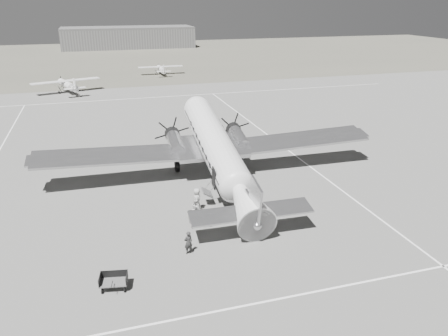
{
  "coord_description": "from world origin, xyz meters",
  "views": [
    {
      "loc": [
        -7.44,
        -31.97,
        15.39
      ],
      "look_at": [
        2.21,
        0.39,
        2.2
      ],
      "focal_mm": 35.0,
      "sensor_mm": 36.0,
      "label": 1
    }
  ],
  "objects_px": {
    "hangar_main": "(128,37)",
    "light_plane_left": "(67,86)",
    "light_plane_right": "(161,70)",
    "baggage_cart_near": "(200,219)",
    "ramp_agent": "(196,209)",
    "baggage_cart_far": "(114,282)",
    "dc3_airliner": "(217,151)",
    "passenger": "(197,199)",
    "ground_crew": "(188,242)"
  },
  "relations": [
    {
      "from": "ground_crew",
      "to": "passenger",
      "type": "distance_m",
      "value": 6.14
    },
    {
      "from": "light_plane_left",
      "to": "ramp_agent",
      "type": "relative_size",
      "value": 7.37
    },
    {
      "from": "light_plane_left",
      "to": "light_plane_right",
      "type": "relative_size",
      "value": 1.22
    },
    {
      "from": "dc3_airliner",
      "to": "passenger",
      "type": "xyz_separation_m",
      "value": [
        -2.96,
        -4.63,
        -2.1
      ]
    },
    {
      "from": "hangar_main",
      "to": "baggage_cart_far",
      "type": "height_order",
      "value": "hangar_main"
    },
    {
      "from": "dc3_airliner",
      "to": "light_plane_left",
      "type": "xyz_separation_m",
      "value": [
        -14.08,
        45.44,
        -1.8
      ]
    },
    {
      "from": "baggage_cart_near",
      "to": "ramp_agent",
      "type": "distance_m",
      "value": 1.06
    },
    {
      "from": "ground_crew",
      "to": "light_plane_right",
      "type": "bearing_deg",
      "value": -113.27
    },
    {
      "from": "baggage_cart_near",
      "to": "baggage_cart_far",
      "type": "height_order",
      "value": "baggage_cart_near"
    },
    {
      "from": "hangar_main",
      "to": "ground_crew",
      "type": "bearing_deg",
      "value": -93.44
    },
    {
      "from": "hangar_main",
      "to": "ground_crew",
      "type": "xyz_separation_m",
      "value": [
        -7.7,
        -128.06,
        -2.51
      ]
    },
    {
      "from": "baggage_cart_far",
      "to": "ramp_agent",
      "type": "height_order",
      "value": "ramp_agent"
    },
    {
      "from": "hangar_main",
      "to": "passenger",
      "type": "xyz_separation_m",
      "value": [
        -5.75,
        -122.24,
        -2.39
      ]
    },
    {
      "from": "light_plane_left",
      "to": "ramp_agent",
      "type": "xyz_separation_m",
      "value": [
        10.74,
        -51.39,
        -0.42
      ]
    },
    {
      "from": "hangar_main",
      "to": "light_plane_left",
      "type": "bearing_deg",
      "value": -103.16
    },
    {
      "from": "dc3_airliner",
      "to": "ramp_agent",
      "type": "distance_m",
      "value": 7.18
    },
    {
      "from": "baggage_cart_far",
      "to": "passenger",
      "type": "height_order",
      "value": "passenger"
    },
    {
      "from": "dc3_airliner",
      "to": "baggage_cart_far",
      "type": "relative_size",
      "value": 19.52
    },
    {
      "from": "ground_crew",
      "to": "baggage_cart_far",
      "type": "bearing_deg",
      "value": 10.81
    },
    {
      "from": "hangar_main",
      "to": "light_plane_right",
      "type": "bearing_deg",
      "value": -88.35
    },
    {
      "from": "baggage_cart_near",
      "to": "ground_crew",
      "type": "bearing_deg",
      "value": -110.03
    },
    {
      "from": "hangar_main",
      "to": "baggage_cart_far",
      "type": "bearing_deg",
      "value": -95.48
    },
    {
      "from": "light_plane_left",
      "to": "ground_crew",
      "type": "bearing_deg",
      "value": -98.69
    },
    {
      "from": "dc3_airliner",
      "to": "baggage_cart_near",
      "type": "bearing_deg",
      "value": -113.76
    },
    {
      "from": "baggage_cart_near",
      "to": "passenger",
      "type": "relative_size",
      "value": 0.95
    },
    {
      "from": "hangar_main",
      "to": "light_plane_left",
      "type": "distance_m",
      "value": 74.14
    },
    {
      "from": "light_plane_right",
      "to": "passenger",
      "type": "height_order",
      "value": "light_plane_right"
    },
    {
      "from": "dc3_airliner",
      "to": "passenger",
      "type": "relative_size",
      "value": 17.31
    },
    {
      "from": "hangar_main",
      "to": "dc3_airliner",
      "type": "distance_m",
      "value": 117.64
    },
    {
      "from": "dc3_airliner",
      "to": "light_plane_right",
      "type": "height_order",
      "value": "dc3_airliner"
    },
    {
      "from": "dc3_airliner",
      "to": "light_plane_right",
      "type": "bearing_deg",
      "value": 87.17
    },
    {
      "from": "ground_crew",
      "to": "ramp_agent",
      "type": "bearing_deg",
      "value": -124.85
    },
    {
      "from": "hangar_main",
      "to": "baggage_cart_near",
      "type": "relative_size",
      "value": 24.08
    },
    {
      "from": "light_plane_right",
      "to": "baggage_cart_far",
      "type": "height_order",
      "value": "light_plane_right"
    },
    {
      "from": "baggage_cart_far",
      "to": "light_plane_right",
      "type": "bearing_deg",
      "value": 89.52
    },
    {
      "from": "light_plane_right",
      "to": "passenger",
      "type": "bearing_deg",
      "value": -96.58
    },
    {
      "from": "ground_crew",
      "to": "passenger",
      "type": "xyz_separation_m",
      "value": [
        1.95,
        5.83,
        0.12
      ]
    },
    {
      "from": "light_plane_left",
      "to": "light_plane_right",
      "type": "bearing_deg",
      "value": 20.29
    },
    {
      "from": "ramp_agent",
      "to": "baggage_cart_far",
      "type": "bearing_deg",
      "value": 135.32
    },
    {
      "from": "hangar_main",
      "to": "light_plane_left",
      "type": "height_order",
      "value": "hangar_main"
    },
    {
      "from": "dc3_airliner",
      "to": "light_plane_right",
      "type": "xyz_separation_m",
      "value": [
        4.45,
        60.08,
        -2.02
      ]
    },
    {
      "from": "dc3_airliner",
      "to": "passenger",
      "type": "bearing_deg",
      "value": -121.16
    },
    {
      "from": "light_plane_right",
      "to": "ground_crew",
      "type": "relative_size",
      "value": 6.03
    },
    {
      "from": "hangar_main",
      "to": "light_plane_right",
      "type": "relative_size",
      "value": 4.4
    },
    {
      "from": "light_plane_left",
      "to": "baggage_cart_far",
      "type": "xyz_separation_m",
      "value": [
        4.35,
        -58.31,
        -0.75
      ]
    },
    {
      "from": "light_plane_left",
      "to": "passenger",
      "type": "xyz_separation_m",
      "value": [
        11.12,
        -50.07,
        -0.3
      ]
    },
    {
      "from": "ground_crew",
      "to": "light_plane_left",
      "type": "bearing_deg",
      "value": -96.39
    },
    {
      "from": "dc3_airliner",
      "to": "ground_crew",
      "type": "bearing_deg",
      "value": -113.73
    },
    {
      "from": "light_plane_left",
      "to": "baggage_cart_far",
      "type": "height_order",
      "value": "light_plane_left"
    },
    {
      "from": "baggage_cart_near",
      "to": "passenger",
      "type": "xyz_separation_m",
      "value": [
        0.31,
        2.33,
        0.42
      ]
    }
  ]
}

